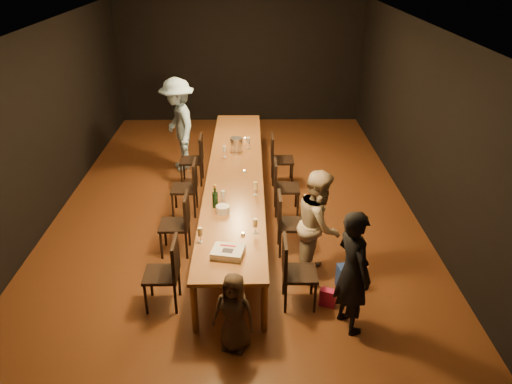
{
  "coord_description": "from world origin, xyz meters",
  "views": [
    {
      "loc": [
        0.25,
        -7.43,
        4.07
      ],
      "look_at": [
        0.33,
        -1.25,
        1.0
      ],
      "focal_mm": 35.0,
      "sensor_mm": 36.0,
      "label": 1
    }
  ],
  "objects_px": {
    "chair_right_2": "(287,187)",
    "man_blue": "(178,125)",
    "table": "(235,175)",
    "chair_right_1": "(292,224)",
    "chair_left_3": "(192,160)",
    "child": "(234,312)",
    "chair_right_3": "(282,159)",
    "woman_tan": "(319,224)",
    "champagne_bottle": "(215,196)",
    "chair_right_0": "(300,273)",
    "chair_left_0": "(161,274)",
    "woman_birthday": "(353,272)",
    "plate_stack": "(223,209)",
    "birthday_cake": "(228,252)",
    "chair_left_1": "(174,224)",
    "chair_left_2": "(184,188)",
    "ice_bucket": "(236,144)"
  },
  "relations": [
    {
      "from": "chair_right_2",
      "to": "man_blue",
      "type": "height_order",
      "value": "man_blue"
    },
    {
      "from": "table",
      "to": "man_blue",
      "type": "distance_m",
      "value": 2.23
    },
    {
      "from": "chair_right_1",
      "to": "chair_left_3",
      "type": "height_order",
      "value": "same"
    },
    {
      "from": "table",
      "to": "child",
      "type": "bearing_deg",
      "value": -88.87
    },
    {
      "from": "chair_right_1",
      "to": "chair_right_3",
      "type": "relative_size",
      "value": 1.0
    },
    {
      "from": "chair_right_2",
      "to": "woman_tan",
      "type": "relative_size",
      "value": 0.61
    },
    {
      "from": "champagne_bottle",
      "to": "table",
      "type": "bearing_deg",
      "value": 78.55
    },
    {
      "from": "chair_right_1",
      "to": "woman_tan",
      "type": "relative_size",
      "value": 0.61
    },
    {
      "from": "woman_tan",
      "to": "man_blue",
      "type": "distance_m",
      "value": 4.31
    },
    {
      "from": "chair_right_0",
      "to": "woman_tan",
      "type": "bearing_deg",
      "value": 155.42
    },
    {
      "from": "chair_left_0",
      "to": "woman_birthday",
      "type": "relative_size",
      "value": 0.6
    },
    {
      "from": "chair_right_2",
      "to": "chair_right_3",
      "type": "relative_size",
      "value": 1.0
    },
    {
      "from": "chair_right_2",
      "to": "champagne_bottle",
      "type": "relative_size",
      "value": 2.67
    },
    {
      "from": "man_blue",
      "to": "plate_stack",
      "type": "height_order",
      "value": "man_blue"
    },
    {
      "from": "chair_right_1",
      "to": "birthday_cake",
      "type": "relative_size",
      "value": 2.2
    },
    {
      "from": "chair_right_1",
      "to": "birthday_cake",
      "type": "bearing_deg",
      "value": -35.28
    },
    {
      "from": "chair_left_1",
      "to": "chair_left_2",
      "type": "bearing_deg",
      "value": 0.0
    },
    {
      "from": "champagne_bottle",
      "to": "chair_right_3",
      "type": "bearing_deg",
      "value": 65.59
    },
    {
      "from": "chair_right_1",
      "to": "chair_right_2",
      "type": "bearing_deg",
      "value": 180.0
    },
    {
      "from": "chair_left_1",
      "to": "man_blue",
      "type": "xyz_separation_m",
      "value": [
        -0.3,
        3.09,
        0.45
      ]
    },
    {
      "from": "chair_right_3",
      "to": "chair_left_0",
      "type": "relative_size",
      "value": 1.0
    },
    {
      "from": "chair_left_3",
      "to": "ice_bucket",
      "type": "height_order",
      "value": "ice_bucket"
    },
    {
      "from": "chair_right_1",
      "to": "plate_stack",
      "type": "distance_m",
      "value": 1.06
    },
    {
      "from": "table",
      "to": "child",
      "type": "distance_m",
      "value": 3.16
    },
    {
      "from": "chair_left_2",
      "to": "plate_stack",
      "type": "xyz_separation_m",
      "value": [
        0.72,
        -1.38,
        0.34
      ]
    },
    {
      "from": "chair_right_3",
      "to": "champagne_bottle",
      "type": "height_order",
      "value": "champagne_bottle"
    },
    {
      "from": "chair_right_0",
      "to": "chair_left_2",
      "type": "distance_m",
      "value": 2.94
    },
    {
      "from": "table",
      "to": "birthday_cake",
      "type": "distance_m",
      "value": 2.44
    },
    {
      "from": "chair_right_2",
      "to": "chair_left_0",
      "type": "height_order",
      "value": "same"
    },
    {
      "from": "chair_left_1",
      "to": "champagne_bottle",
      "type": "relative_size",
      "value": 2.67
    },
    {
      "from": "chair_left_1",
      "to": "chair_right_1",
      "type": "bearing_deg",
      "value": -90.0
    },
    {
      "from": "child",
      "to": "birthday_cake",
      "type": "distance_m",
      "value": 0.79
    },
    {
      "from": "chair_left_0",
      "to": "table",
      "type": "bearing_deg",
      "value": -19.5
    },
    {
      "from": "chair_left_1",
      "to": "chair_left_2",
      "type": "height_order",
      "value": "same"
    },
    {
      "from": "woman_birthday",
      "to": "birthday_cake",
      "type": "bearing_deg",
      "value": 52.82
    },
    {
      "from": "woman_birthday",
      "to": "man_blue",
      "type": "height_order",
      "value": "man_blue"
    },
    {
      "from": "table",
      "to": "man_blue",
      "type": "bearing_deg",
      "value": 121.28
    },
    {
      "from": "chair_right_0",
      "to": "chair_left_1",
      "type": "distance_m",
      "value": 2.08
    },
    {
      "from": "woman_tan",
      "to": "champagne_bottle",
      "type": "height_order",
      "value": "woman_tan"
    },
    {
      "from": "woman_tan",
      "to": "birthday_cake",
      "type": "height_order",
      "value": "woman_tan"
    },
    {
      "from": "table",
      "to": "chair_left_0",
      "type": "relative_size",
      "value": 6.45
    },
    {
      "from": "chair_left_2",
      "to": "ice_bucket",
      "type": "relative_size",
      "value": 3.83
    },
    {
      "from": "chair_left_0",
      "to": "chair_left_3",
      "type": "relative_size",
      "value": 1.0
    },
    {
      "from": "man_blue",
      "to": "chair_right_0",
      "type": "bearing_deg",
      "value": 3.6
    },
    {
      "from": "birthday_cake",
      "to": "chair_right_2",
      "type": "bearing_deg",
      "value": 81.38
    },
    {
      "from": "woman_tan",
      "to": "table",
      "type": "bearing_deg",
      "value": 46.76
    },
    {
      "from": "child",
      "to": "birthday_cake",
      "type": "relative_size",
      "value": 2.3
    },
    {
      "from": "child",
      "to": "chair_left_2",
      "type": "bearing_deg",
      "value": 123.96
    },
    {
      "from": "chair_left_3",
      "to": "ice_bucket",
      "type": "xyz_separation_m",
      "value": [
        0.85,
        -0.27,
        0.41
      ]
    },
    {
      "from": "birthday_cake",
      "to": "chair_right_0",
      "type": "bearing_deg",
      "value": 13.38
    }
  ]
}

